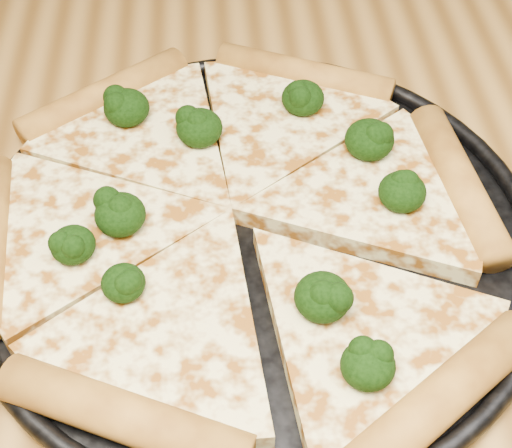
{
  "coord_description": "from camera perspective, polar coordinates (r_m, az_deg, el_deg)",
  "views": [
    {
      "loc": [
        -0.03,
        -0.28,
        1.15
      ],
      "look_at": [
        -0.0,
        0.07,
        0.77
      ],
      "focal_mm": 52.14,
      "sensor_mm": 36.0,
      "label": 1
    }
  ],
  "objects": [
    {
      "name": "dining_table",
      "position": [
        0.57,
        0.66,
        -12.44
      ],
      "size": [
        1.2,
        0.9,
        0.75
      ],
      "color": "olive",
      "rests_on": "ground"
    },
    {
      "name": "pizza_pan",
      "position": [
        0.52,
        0.0,
        -0.59
      ],
      "size": [
        0.4,
        0.4,
        0.02
      ],
      "color": "black",
      "rests_on": "dining_table"
    },
    {
      "name": "pizza",
      "position": [
        0.52,
        -1.58,
        0.72
      ],
      "size": [
        0.38,
        0.41,
        0.03
      ],
      "rotation": [
        0.0,
        0.0,
        -0.42
      ],
      "color": "#F9E898",
      "rests_on": "pizza_pan"
    },
    {
      "name": "broccoli_florets",
      "position": [
        0.52,
        -0.55,
        2.76
      ],
      "size": [
        0.26,
        0.28,
        0.03
      ],
      "color": "black",
      "rests_on": "pizza"
    }
  ]
}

